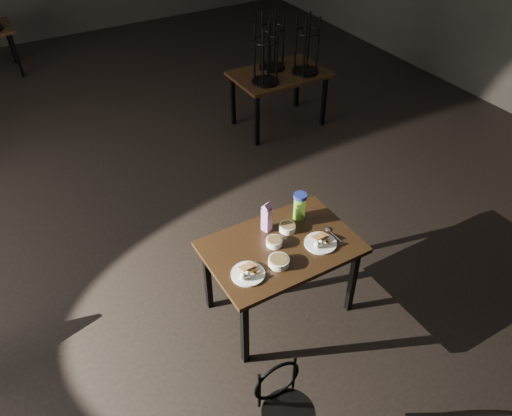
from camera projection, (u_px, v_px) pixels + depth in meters
main_table at (281, 252)px, 4.00m from camera, size 1.20×0.80×0.75m
plate_left at (248, 273)px, 3.69m from camera, size 0.26×0.26×0.08m
plate_right at (321, 242)px, 3.95m from camera, size 0.26×0.26×0.08m
bowl_near at (274, 242)px, 3.94m from camera, size 0.13×0.13×0.05m
bowl_far at (287, 227)px, 4.07m from camera, size 0.13×0.13×0.05m
bowl_big at (279, 261)px, 3.77m from camera, size 0.16×0.16×0.06m
juice_carton at (267, 218)px, 4.02m from camera, size 0.09×0.09×0.27m
water_bottle at (300, 206)px, 4.14m from camera, size 0.14×0.14×0.25m
spoon at (329, 230)px, 4.08m from camera, size 0.05×0.21×0.01m
bentwood_chair at (284, 403)px, 3.25m from camera, size 0.35×0.35×0.74m
bg_table_right at (280, 71)px, 6.43m from camera, size 1.20×0.80×1.48m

